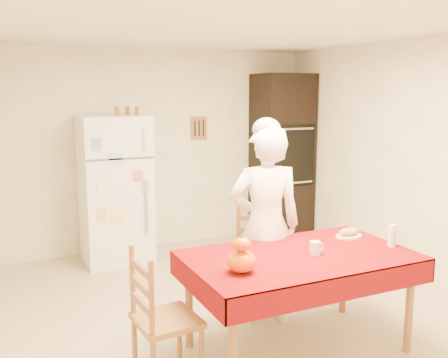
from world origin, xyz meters
TOP-DOWN VIEW (x-y plane):
  - floor at (0.00, 0.00)m, footprint 4.50×4.50m
  - room_shell at (0.00, 0.00)m, footprint 4.02×4.52m
  - refrigerator at (-0.65, 1.88)m, footprint 0.75×0.74m
  - oven_cabinet at (1.63, 1.93)m, footprint 0.70×0.62m
  - dining_table at (0.13, -0.78)m, footprint 1.70×1.00m
  - chair_far at (0.21, -0.04)m, footprint 0.52×0.50m
  - chair_left at (-0.99, -0.79)m, footprint 0.43×0.45m
  - seated_woman at (0.13, -0.25)m, footprint 0.71×0.56m
  - coffee_mug at (0.23, -0.83)m, footprint 0.08×0.08m
  - pumpkin_lower at (-0.43, -0.93)m, footprint 0.20×0.20m
  - pumpkin_upper at (-0.43, -0.93)m, footprint 0.12×0.12m
  - wine_glass at (0.90, -0.92)m, footprint 0.07×0.07m
  - bread_plate at (0.75, -0.58)m, footprint 0.24×0.24m
  - bread_loaf at (0.75, -0.58)m, footprint 0.18×0.10m
  - spice_jar_left at (-0.58, 1.93)m, footprint 0.05×0.05m
  - spice_jar_mid at (-0.46, 1.93)m, footprint 0.05×0.05m
  - spice_jar_right at (-0.35, 1.93)m, footprint 0.05×0.05m

SIDE VIEW (x-z plane):
  - floor at x=0.00m, z-range 0.00..0.00m
  - chair_far at x=0.21m, z-range 0.03..0.98m
  - chair_left at x=-0.99m, z-range 0.03..0.98m
  - dining_table at x=0.13m, z-range 0.31..1.07m
  - bread_plate at x=0.75m, z-range 0.76..0.78m
  - bread_loaf at x=0.75m, z-range 0.78..0.84m
  - coffee_mug at x=0.23m, z-range 0.76..0.86m
  - pumpkin_lower at x=-0.43m, z-range 0.76..0.91m
  - seated_woman at x=0.13m, z-range 0.00..1.70m
  - wine_glass at x=0.90m, z-range 0.76..0.94m
  - refrigerator at x=-0.65m, z-range 0.00..1.70m
  - pumpkin_upper at x=-0.43m, z-range 0.91..1.00m
  - oven_cabinet at x=1.63m, z-range 0.00..2.20m
  - room_shell at x=0.00m, z-range 0.37..2.88m
  - spice_jar_left at x=-0.58m, z-range 1.70..1.80m
  - spice_jar_mid at x=-0.46m, z-range 1.70..1.80m
  - spice_jar_right at x=-0.35m, z-range 1.70..1.80m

